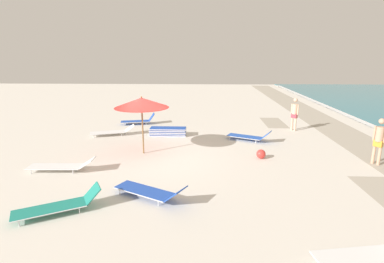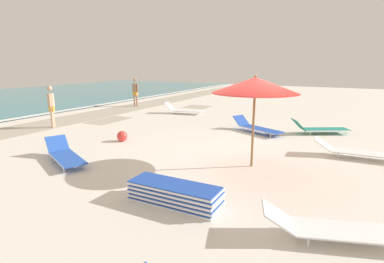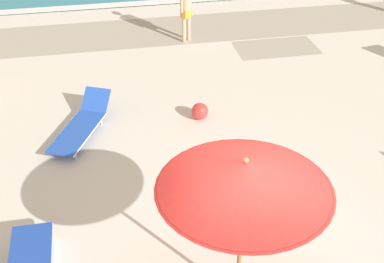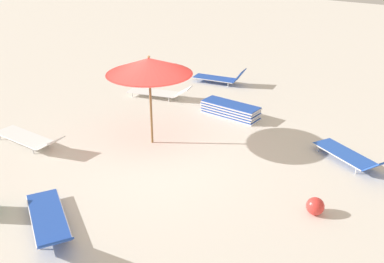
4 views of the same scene
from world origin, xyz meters
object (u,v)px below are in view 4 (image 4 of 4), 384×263
Objects in this scene: sun_lounger_near_water_right at (160,92)px; beach_ball at (315,206)px; sun_lounger_under_umbrella at (220,78)px; beach_umbrella at (149,66)px; sun_lounger_mid_beach_pair_a at (352,156)px; sun_lounger_near_water_left at (29,138)px; lounger_stack at (230,110)px; sun_lounger_beside_umbrella at (49,221)px.

beach_ball is (3.21, 6.91, -0.02)m from sun_lounger_near_water_right.
sun_lounger_under_umbrella is 0.89× the size of sun_lounger_near_water_right.
beach_umbrella is at bearing 19.57° from sun_lounger_near_water_right.
sun_lounger_mid_beach_pair_a is at bearing 65.93° from sun_lounger_near_water_right.
sun_lounger_near_water_right is 7.63m from beach_ball.
beach_ball is at bearing 100.30° from sun_lounger_near_water_left.
beach_umbrella is 5.45m from sun_lounger_mid_beach_pair_a.
beach_umbrella is 1.05× the size of sun_lounger_near_water_right.
sun_lounger_near_water_right is (-2.75, -2.13, -1.92)m from beach_umbrella.
sun_lounger_near_water_left is at bearing -34.59° from sun_lounger_mid_beach_pair_a.
sun_lounger_near_water_left is at bearing -22.54° from sun_lounger_near_water_right.
beach_umbrella is 1.29× the size of lounger_stack.
sun_lounger_beside_umbrella is (6.82, 0.29, 0.00)m from lounger_stack.
sun_lounger_mid_beach_pair_a is (0.70, 6.80, 0.01)m from sun_lounger_near_water_right.
beach_ball is at bearing 160.82° from sun_lounger_beside_umbrella.
beach_ball is at bearing 34.56° from sun_lounger_under_umbrella.
beach_umbrella is at bearing -13.49° from lounger_stack.
lounger_stack is (-2.83, 0.69, -1.92)m from beach_umbrella.
sun_lounger_beside_umbrella is (9.29, 2.31, -0.01)m from sun_lounger_under_umbrella.
lounger_stack is at bearing 166.33° from beach_umbrella.
sun_lounger_mid_beach_pair_a is at bearing 79.07° from lounger_stack.
lounger_stack is 0.79× the size of sun_lounger_near_water_left.
sun_lounger_near_water_right is 6.25× the size of beach_ball.
sun_lounger_beside_umbrella is 1.08× the size of sun_lounger_mid_beach_pair_a.
beach_umbrella is 3.49m from lounger_stack.
sun_lounger_near_water_left is at bearing -21.18° from sun_lounger_under_umbrella.
sun_lounger_under_umbrella is at bearing 144.31° from sun_lounger_near_water_right.
sun_lounger_near_water_right is at bearing -142.26° from beach_umbrella.
lounger_stack reaches higher than beach_ball.
sun_lounger_near_water_right is (-6.74, -3.11, -0.01)m from sun_lounger_beside_umbrella.
sun_lounger_mid_beach_pair_a reaches higher than beach_ball.
sun_lounger_under_umbrella is (-5.29, -1.33, -1.90)m from beach_umbrella.
sun_lounger_near_water_right is (0.08, -2.82, -0.00)m from lounger_stack.
beach_ball is (-1.63, 7.29, -0.02)m from sun_lounger_near_water_left.
sun_lounger_near_water_right is (2.54, -0.80, -0.02)m from sun_lounger_under_umbrella.
sun_lounger_under_umbrella is 8.40m from beach_ball.
sun_lounger_under_umbrella is 7.48m from sun_lounger_near_water_left.
sun_lounger_near_water_left is at bearing -77.40° from beach_ball.
beach_umbrella is 4.53m from sun_lounger_beside_umbrella.
sun_lounger_near_water_left is 1.03× the size of sun_lounger_near_water_right.
sun_lounger_near_water_left is 8.28m from sun_lounger_mid_beach_pair_a.
sun_lounger_near_water_left is 7.47m from beach_ball.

